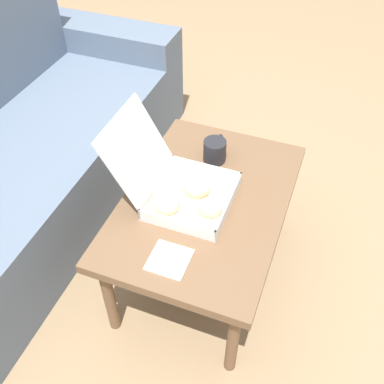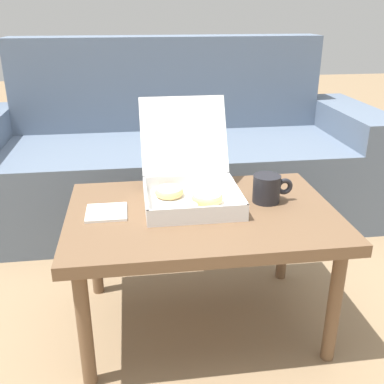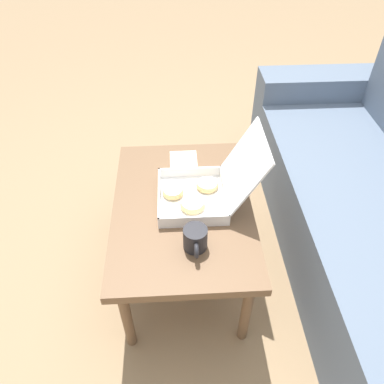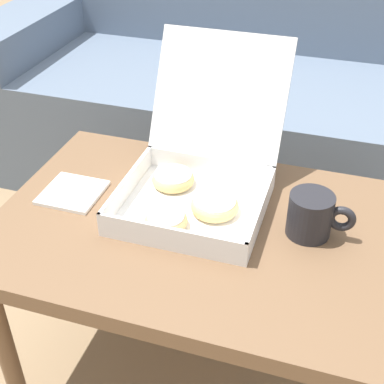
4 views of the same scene
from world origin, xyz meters
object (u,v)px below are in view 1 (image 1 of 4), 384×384
at_px(couch, 2,167).
at_px(pastry_box, 179,188).
at_px(coffee_table, 205,208).
at_px(coffee_mug, 215,150).

height_order(couch, pastry_box, couch).
distance_m(couch, coffee_table, 1.00).
xyz_separation_m(pastry_box, coffee_mug, (0.27, -0.05, -0.01)).
xyz_separation_m(couch, coffee_mug, (0.24, -0.96, 0.19)).
height_order(couch, coffee_table, couch).
relative_size(pastry_box, coffee_mug, 3.12).
relative_size(couch, coffee_table, 2.46).
bearing_deg(pastry_box, coffee_mug, -11.14).
bearing_deg(pastry_box, coffee_table, -71.68).
relative_size(coffee_table, coffee_mug, 6.36).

